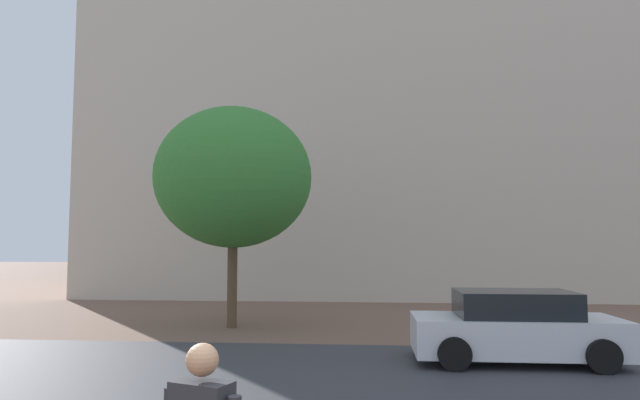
# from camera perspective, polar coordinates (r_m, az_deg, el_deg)

# --- Properties ---
(ground_plane) EXTENTS (120.00, 120.00, 0.00)m
(ground_plane) POSITION_cam_1_polar(r_m,az_deg,el_deg) (13.23, 0.18, -14.90)
(ground_plane) COLOR brown
(street_asphalt_strip) EXTENTS (120.00, 6.15, 0.00)m
(street_asphalt_strip) POSITION_cam_1_polar(r_m,az_deg,el_deg) (10.85, -0.94, -17.20)
(street_asphalt_strip) COLOR #38383D
(street_asphalt_strip) RESTS_ON ground_plane
(landmark_building) EXTENTS (29.82, 13.95, 37.48)m
(landmark_building) POSITION_cam_1_polar(r_m,az_deg,el_deg) (31.09, 8.20, 9.00)
(landmark_building) COLOR beige
(landmark_building) RESTS_ON ground_plane
(car_white) EXTENTS (4.10, 2.02, 1.44)m
(car_white) POSITION_cam_1_polar(r_m,az_deg,el_deg) (12.36, 19.16, -12.15)
(car_white) COLOR silver
(car_white) RESTS_ON ground_plane
(tree_curb_far) EXTENTS (4.58, 4.58, 6.40)m
(tree_curb_far) POSITION_cam_1_polar(r_m,az_deg,el_deg) (16.66, -8.76, 2.26)
(tree_curb_far) COLOR brown
(tree_curb_far) RESTS_ON ground_plane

